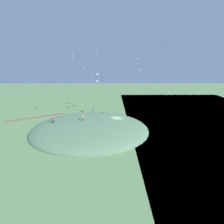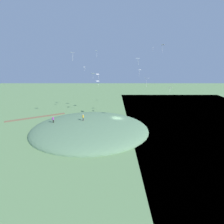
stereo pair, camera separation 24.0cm
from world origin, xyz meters
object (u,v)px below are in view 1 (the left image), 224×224
at_px(kite_3, 163,45).
at_px(mooring_post, 128,118).
at_px(kite_4, 170,88).
at_px(kite_7, 140,70).
at_px(kite_5, 152,48).
at_px(kite_11, 72,53).
at_px(kite_1, 97,81).
at_px(person_walking_path, 53,119).
at_px(kite_0, 146,78).
at_px(kite_8, 138,59).
at_px(kite_10, 96,51).
at_px(person_with_child, 83,117).
at_px(kite_2, 84,67).
at_px(kite_9, 93,74).
at_px(kite_6, 97,74).

xyz_separation_m(kite_3, mooring_post, (7.45, -3.49, -19.64)).
relative_size(kite_4, kite_7, 0.98).
height_order(kite_3, kite_7, kite_3).
height_order(kite_3, kite_5, kite_5).
bearing_deg(kite_11, kite_1, -116.84).
bearing_deg(person_walking_path, kite_0, 113.86).
bearing_deg(kite_1, kite_11, 63.16).
distance_m(kite_7, kite_8, 4.12).
bearing_deg(kite_10, person_with_child, 76.93).
xyz_separation_m(kite_4, mooring_post, (9.29, -6.15, -9.91)).
xyz_separation_m(person_walking_path, kite_5, (-27.14, -15.52, 17.47)).
bearing_deg(person_with_child, kite_2, 24.33).
xyz_separation_m(person_with_child, kite_9, (-1.15, -16.06, 9.16)).
bearing_deg(kite_2, kite_8, 141.74).
height_order(kite_2, kite_6, kite_2).
distance_m(kite_6, kite_7, 12.90).
bearing_deg(kite_6, kite_3, 155.08).
bearing_deg(kite_11, kite_7, -179.49).
xyz_separation_m(person_with_child, kite_3, (-19.29, -2.97, 16.88)).
height_order(kite_10, kite_11, kite_10).
relative_size(kite_3, kite_7, 1.08).
relative_size(kite_9, kite_10, 0.93).
distance_m(kite_7, kite_9, 17.70).
xyz_separation_m(kite_7, kite_11, (16.91, 0.15, 4.12)).
xyz_separation_m(person_with_child, kite_1, (-2.69, -14.72, 6.85)).
bearing_deg(kite_3, kite_7, -15.23).
relative_size(kite_4, kite_5, 1.12).
distance_m(kite_1, kite_9, 3.08).
bearing_deg(kite_1, kite_8, 128.59).
distance_m(kite_10, mooring_post, 21.38).
xyz_separation_m(kite_0, kite_11, (17.84, -4.54, 5.68)).
bearing_deg(kite_1, kite_2, 27.58).
distance_m(kite_3, kite_10, 18.80).
xyz_separation_m(kite_3, kite_6, (16.22, -7.53, -7.47)).
height_order(person_walking_path, kite_2, kite_2).
relative_size(kite_4, mooring_post, 1.29).
bearing_deg(person_walking_path, mooring_post, 133.23).
relative_size(person_with_child, person_walking_path, 1.04).
xyz_separation_m(kite_8, kite_10, (10.48, -10.34, 1.96)).
bearing_deg(person_with_child, kite_9, 15.57).
height_order(kite_2, mooring_post, kite_2).
bearing_deg(kite_4, mooring_post, -33.49).
height_order(kite_5, mooring_post, kite_5).
bearing_deg(kite_11, kite_9, -107.70).
height_order(kite_1, kite_2, kite_2).
relative_size(person_with_child, kite_5, 1.19).
distance_m(kite_1, kite_4, 23.39).
height_order(kite_3, kite_4, kite_3).
xyz_separation_m(person_walking_path, kite_6, (-10.57, -10.61, 9.95)).
bearing_deg(kite_6, kite_11, 47.94).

